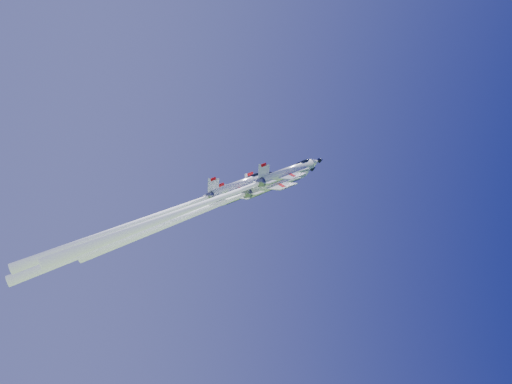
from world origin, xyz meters
name	(u,v)px	position (x,y,z in m)	size (l,w,h in m)	color
jet_lead	(219,204)	(-7.47, -0.50, 75.59)	(38.29, 14.72, 31.74)	silver
jet_left	(172,219)	(-14.82, 4.81, 73.15)	(41.49, 15.78, 36.05)	silver
jet_right	(211,201)	(-11.50, -8.50, 74.00)	(39.59, 15.02, 35.07)	silver
jet_slot	(167,212)	(-17.86, -4.62, 72.45)	(36.13, 13.76, 30.99)	silver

